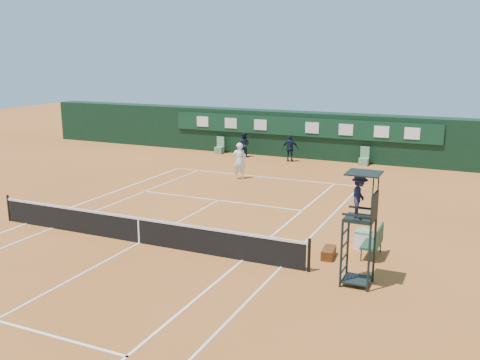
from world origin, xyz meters
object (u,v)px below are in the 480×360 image
Objects in this scene: tennis_net at (139,230)px; player at (239,161)px; cooler at (364,239)px; umpire_chair at (360,205)px; player_bench at (375,240)px.

player is at bearing 95.31° from tennis_net.
tennis_net is 20.00× the size of cooler.
umpire_chair is 1.70× the size of player.
cooler is at bearing 124.43° from player_bench.
player is at bearing 136.50° from cooler.
cooler is (7.52, 2.88, -0.18)m from tennis_net.
tennis_net is 6.42× the size of player.
player is (-9.06, 8.87, 0.41)m from player_bench.
player_bench is 0.60× the size of player.
tennis_net is at bearing -159.06° from cooler.
umpire_chair reaches higher than player.
cooler is at bearing 20.94° from tennis_net.
player_bench is 12.69m from player.
umpire_chair reaches higher than player_bench.
player_bench is at bearing 88.28° from umpire_chair.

